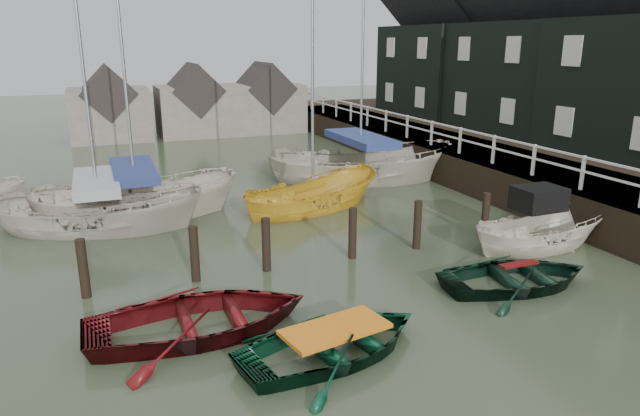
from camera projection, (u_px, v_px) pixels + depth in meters
name	position (u px, v px, depth m)	size (l,w,h in m)	color
ground	(360.00, 312.00, 12.34)	(120.00, 120.00, 0.00)	#2F3A25
pier	(459.00, 161.00, 24.41)	(3.04, 32.00, 2.70)	black
land_strip	(558.00, 167.00, 26.57)	(14.00, 38.00, 1.50)	black
quay_houses	(598.00, 40.00, 23.77)	(6.52, 28.14, 10.01)	black
mooring_pilings	(270.00, 252.00, 14.48)	(13.72, 0.22, 1.80)	black
far_sheds	(192.00, 105.00, 35.31)	(14.00, 4.08, 4.39)	#665B51
rowboat_red	(201.00, 333.00, 11.47)	(3.18, 4.45, 0.92)	#4E0B0D
rowboat_green	(335.00, 355.00, 10.66)	(2.72, 3.81, 0.79)	black
rowboat_dkgreen	(517.00, 287.00, 13.63)	(2.69, 3.76, 0.78)	black
motorboat	(538.00, 245.00, 16.15)	(4.32, 1.68, 2.57)	beige
sailboat_a	(101.00, 226.00, 17.86)	(6.86, 4.34, 11.11)	#BCB1A0
sailboat_b	(138.00, 213.00, 19.20)	(6.97, 3.36, 11.50)	beige
sailboat_c	(313.00, 207.00, 20.10)	(6.01, 3.73, 10.80)	gold
sailboat_d	(360.00, 179.00, 24.10)	(8.24, 5.20, 12.97)	beige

